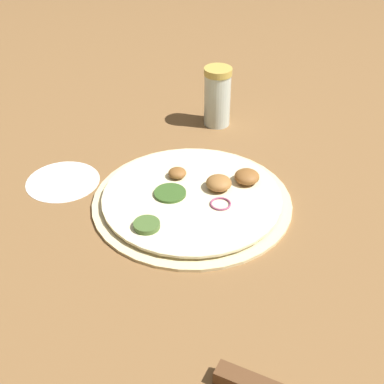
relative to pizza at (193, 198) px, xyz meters
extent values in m
plane|color=brown|center=(0.00, 0.00, -0.01)|extent=(3.00, 3.00, 0.00)
cylinder|color=beige|center=(0.00, 0.00, 0.00)|extent=(0.30, 0.30, 0.01)
cylinder|color=beige|center=(0.00, 0.00, 0.00)|extent=(0.27, 0.27, 0.00)
ellipsoid|color=brown|center=(-0.07, -0.06, 0.02)|extent=(0.04, 0.04, 0.02)
cylinder|color=#47662D|center=(0.04, 0.09, 0.01)|extent=(0.04, 0.04, 0.01)
torus|color=#934266|center=(-0.05, 0.01, 0.01)|extent=(0.03, 0.03, 0.00)
ellipsoid|color=brown|center=(0.04, -0.04, 0.01)|extent=(0.03, 0.03, 0.01)
cylinder|color=#385B23|center=(0.03, 0.01, 0.01)|extent=(0.05, 0.05, 0.00)
ellipsoid|color=#996633|center=(-0.03, -0.03, 0.02)|extent=(0.04, 0.04, 0.02)
cylinder|color=silver|center=(0.03, -0.25, 0.04)|extent=(0.05, 0.05, 0.10)
cylinder|color=gold|center=(0.03, -0.25, 0.10)|extent=(0.05, 0.05, 0.01)
cylinder|color=white|center=(0.21, 0.01, -0.01)|extent=(0.12, 0.12, 0.00)
camera|label=1|loc=(-0.20, 0.61, 0.48)|focal=50.00mm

